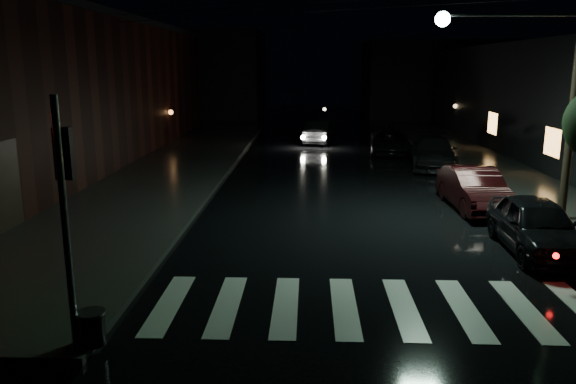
# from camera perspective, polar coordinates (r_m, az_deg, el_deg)

# --- Properties ---
(ground) EXTENTS (120.00, 120.00, 0.00)m
(ground) POSITION_cam_1_polar(r_m,az_deg,el_deg) (11.32, -6.58, -12.37)
(ground) COLOR black
(ground) RESTS_ON ground
(sidewalk_left) EXTENTS (6.00, 44.00, 0.15)m
(sidewalk_left) POSITION_cam_1_polar(r_m,az_deg,el_deg) (25.46, -13.03, 1.74)
(sidewalk_left) COLOR #282826
(sidewalk_left) RESTS_ON ground
(sidewalk_right) EXTENTS (4.00, 44.00, 0.15)m
(sidewalk_right) POSITION_cam_1_polar(r_m,az_deg,el_deg) (25.96, 20.89, 1.43)
(sidewalk_right) COLOR #282826
(sidewalk_right) RESTS_ON ground
(building_left) EXTENTS (10.00, 36.00, 7.00)m
(building_left) POSITION_cam_1_polar(r_m,az_deg,el_deg) (29.50, -25.74, 8.99)
(building_left) COLOR black
(building_left) RESTS_ON ground
(building_far_left) EXTENTS (14.00, 10.00, 8.00)m
(building_far_left) POSITION_cam_1_polar(r_m,az_deg,el_deg) (56.35, -9.99, 11.75)
(building_far_left) COLOR black
(building_far_left) RESTS_ON ground
(building_far_right) EXTENTS (14.00, 10.00, 7.00)m
(building_far_right) POSITION_cam_1_polar(r_m,az_deg,el_deg) (56.51, 15.07, 11.00)
(building_far_right) COLOR black
(building_far_right) RESTS_ON ground
(crosswalk) EXTENTS (9.00, 3.00, 0.01)m
(crosswalk) POSITION_cam_1_polar(r_m,az_deg,el_deg) (11.73, 8.75, -11.48)
(crosswalk) COLOR beige
(crosswalk) RESTS_ON ground
(signal_pole_corner) EXTENTS (0.68, 0.61, 4.20)m
(signal_pole_corner) POSITION_cam_1_polar(r_m,az_deg,el_deg) (10.00, -20.43, -7.03)
(signal_pole_corner) COLOR slate
(signal_pole_corner) RESTS_ON ground
(utility_pole) EXTENTS (4.92, 0.44, 8.00)m
(utility_pole) POSITION_cam_1_polar(r_m,az_deg,el_deg) (18.57, 25.40, 10.96)
(utility_pole) COLOR black
(utility_pole) RESTS_ON ground
(parked_car_a) EXTENTS (1.80, 4.25, 1.43)m
(parked_car_a) POSITION_cam_1_polar(r_m,az_deg,el_deg) (16.02, 23.91, -3.10)
(parked_car_a) COLOR black
(parked_car_a) RESTS_ON ground
(parked_car_b) EXTENTS (1.67, 4.36, 1.42)m
(parked_car_b) POSITION_cam_1_polar(r_m,az_deg,el_deg) (20.00, 18.40, 0.31)
(parked_car_b) COLOR black
(parked_car_b) RESTS_ON ground
(parked_car_c) EXTENTS (2.72, 5.28, 1.47)m
(parked_car_c) POSITION_cam_1_polar(r_m,az_deg,el_deg) (27.82, 14.52, 3.95)
(parked_car_c) COLOR black
(parked_car_c) RESTS_ON ground
(parked_car_d) EXTENTS (2.56, 4.79, 1.28)m
(parked_car_d) POSITION_cam_1_polar(r_m,az_deg,el_deg) (31.74, 10.32, 5.02)
(parked_car_d) COLOR black
(parked_car_d) RESTS_ON ground
(oncoming_car) EXTENTS (2.01, 4.34, 1.38)m
(oncoming_car) POSITION_cam_1_polar(r_m,az_deg,el_deg) (35.46, 3.11, 6.08)
(oncoming_car) COLOR black
(oncoming_car) RESTS_ON ground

